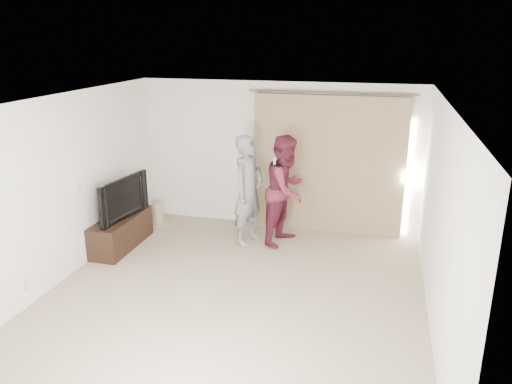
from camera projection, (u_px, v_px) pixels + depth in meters
floor at (234, 296)px, 6.71m from camera, size 5.50×5.50×0.00m
wall_back at (278, 156)px, 8.85m from camera, size 5.00×0.04×2.60m
wall_left at (60, 190)px, 6.91m from camera, size 0.04×5.50×2.60m
ceiling at (231, 102)px, 5.92m from camera, size 5.00×5.50×0.01m
curtain at (329, 165)px, 8.60m from camera, size 2.80×0.11×2.46m
tv_console at (121, 232)px, 8.20m from camera, size 0.47×1.35×0.52m
tv at (118, 197)px, 8.01m from camera, size 0.33×1.18×0.67m
scratching_post at (158, 216)px, 9.14m from camera, size 0.33×0.33×0.43m
person_man at (248, 190)px, 8.18m from camera, size 0.62×0.77×1.84m
person_woman at (286, 190)px, 8.20m from camera, size 0.92×1.05×1.83m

